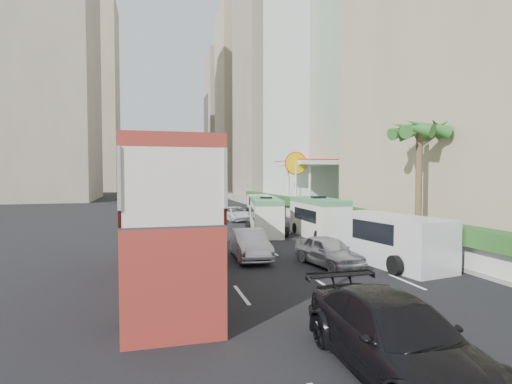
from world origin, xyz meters
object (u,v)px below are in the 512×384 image
object	(u,v)px
car_black	(395,375)
panel_van_far	(261,206)
shell_station	(317,187)
panel_van_near	(391,240)
car_silver_lane_a	(249,258)
palm_tree	(419,187)
minibus_near	(266,216)
car_silver_lane_b	(328,266)
van_asset	(236,220)
double_decker_bus	(166,216)
minibus_far	(318,218)

from	to	relation	value
car_black	panel_van_far	xyz separation A→B (m)	(5.75, 30.70, 1.00)
shell_station	panel_van_near	bearing A→B (deg)	-105.20
car_silver_lane_a	panel_van_near	xyz separation A→B (m)	(5.92, -2.82, 1.11)
panel_van_near	palm_tree	xyz separation A→B (m)	(3.83, 3.19, 2.27)
car_silver_lane_a	minibus_near	distance (m)	8.17
car_silver_lane_b	van_asset	bearing A→B (deg)	81.73
panel_van_far	shell_station	distance (m)	6.28
van_asset	shell_station	distance (m)	10.26
panel_van_near	palm_tree	distance (m)	5.48
minibus_near	palm_tree	size ratio (longest dim) A/B	0.85
van_asset	panel_van_near	distance (m)	18.97
double_decker_bus	minibus_near	world-z (taller)	double_decker_bus
car_silver_lane_b	panel_van_near	xyz separation A→B (m)	(2.90, -0.36, 1.11)
car_silver_lane_b	minibus_near	size ratio (longest dim) A/B	0.72
car_black	minibus_near	world-z (taller)	minibus_near
car_silver_lane_a	car_silver_lane_b	bearing A→B (deg)	-36.93
double_decker_bus	car_black	size ratio (longest dim) A/B	2.05
van_asset	minibus_far	bearing A→B (deg)	-81.88
car_black	panel_van_far	distance (m)	31.25
car_silver_lane_b	minibus_far	bearing A→B (deg)	60.10
panel_van_far	palm_tree	xyz separation A→B (m)	(3.82, -18.70, 2.38)
car_black	van_asset	xyz separation A→B (m)	(2.54, 27.48, 0.00)
panel_van_far	car_silver_lane_b	bearing A→B (deg)	-92.56
car_silver_lane_b	panel_van_near	size ratio (longest dim) A/B	0.71
double_decker_bus	car_silver_lane_a	distance (m)	6.00
double_decker_bus	palm_tree	distance (m)	14.39
shell_station	van_asset	bearing A→B (deg)	-159.11
palm_tree	car_silver_lane_a	bearing A→B (deg)	-177.81
van_asset	palm_tree	bearing A→B (deg)	-74.51
car_silver_lane_b	shell_station	bearing A→B (deg)	58.55
panel_van_near	shell_station	bearing A→B (deg)	64.97
car_black	panel_van_near	world-z (taller)	panel_van_near
car_silver_lane_b	shell_station	distance (m)	23.75
car_black	minibus_far	distance (m)	17.94
car_silver_lane_a	shell_station	distance (m)	22.92
car_silver_lane_b	van_asset	world-z (taller)	car_silver_lane_b
palm_tree	car_black	bearing A→B (deg)	-128.56
car_black	van_asset	distance (m)	27.60
car_silver_lane_a	van_asset	bearing A→B (deg)	82.59
minibus_far	van_asset	bearing A→B (deg)	107.74
van_asset	double_decker_bus	bearing A→B (deg)	-118.11
double_decker_bus	minibus_far	xyz separation A→B (m)	(10.00, 8.94, -1.27)
double_decker_bus	shell_station	size ratio (longest dim) A/B	1.38
van_asset	panel_van_near	world-z (taller)	panel_van_near
panel_van_far	palm_tree	distance (m)	19.23
car_silver_lane_a	shell_station	xyz separation A→B (m)	(11.94, 19.37, 2.75)
car_silver_lane_a	van_asset	world-z (taller)	car_silver_lane_a
double_decker_bus	panel_van_near	distance (m)	10.11
car_silver_lane_b	minibus_near	world-z (taller)	minibus_near
shell_station	palm_tree	bearing A→B (deg)	-96.60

